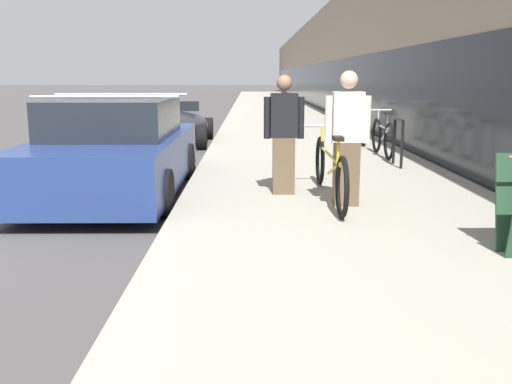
# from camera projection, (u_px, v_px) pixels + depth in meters

# --- Properties ---
(sidewalk_slab) EXTENTS (4.31, 70.00, 0.15)m
(sidewalk_slab) POSITION_uv_depth(u_px,v_px,m) (278.00, 114.00, 25.32)
(sidewalk_slab) COLOR #A39E8E
(sidewalk_slab) RESTS_ON ground
(storefront_facade) EXTENTS (10.01, 70.00, 4.90)m
(storefront_facade) POSITION_uv_depth(u_px,v_px,m) (396.00, 63.00, 32.75)
(storefront_facade) COLOR gray
(storefront_facade) RESTS_ON ground
(tandem_bicycle) EXTENTS (0.52, 2.76, 0.89)m
(tandem_bicycle) POSITION_uv_depth(u_px,v_px,m) (330.00, 170.00, 7.36)
(tandem_bicycle) COLOR black
(tandem_bicycle) RESTS_ON sidewalk_slab
(person_rider) EXTENTS (0.56, 0.22, 1.64)m
(person_rider) POSITION_uv_depth(u_px,v_px,m) (347.00, 139.00, 6.93)
(person_rider) COLOR brown
(person_rider) RESTS_ON sidewalk_slab
(person_bystander) EXTENTS (0.54, 0.21, 1.59)m
(person_bystander) POSITION_uv_depth(u_px,v_px,m) (284.00, 135.00, 7.63)
(person_bystander) COLOR brown
(person_bystander) RESTS_ON sidewalk_slab
(bike_rack_hoop) EXTENTS (0.05, 0.60, 0.84)m
(bike_rack_hoop) POSITION_uv_depth(u_px,v_px,m) (398.00, 137.00, 10.05)
(bike_rack_hoop) COLOR black
(bike_rack_hoop) RESTS_ON sidewalk_slab
(cruiser_bike_nearest) EXTENTS (0.52, 1.81, 0.91)m
(cruiser_bike_nearest) POSITION_uv_depth(u_px,v_px,m) (383.00, 137.00, 11.37)
(cruiser_bike_nearest) COLOR black
(cruiser_bike_nearest) RESTS_ON sidewalk_slab
(cruiser_bike_middle) EXTENTS (0.52, 1.87, 0.98)m
(cruiser_bike_middle) POSITION_uv_depth(u_px,v_px,m) (359.00, 126.00, 13.53)
(cruiser_bike_middle) COLOR black
(cruiser_bike_middle) RESTS_ON sidewalk_slab
(cruiser_bike_farthest) EXTENTS (0.52, 1.77, 0.88)m
(cruiser_bike_farthest) POSITION_uv_depth(u_px,v_px,m) (356.00, 120.00, 15.91)
(cruiser_bike_farthest) COLOR black
(cruiser_bike_farthest) RESTS_ON sidewalk_slab
(parked_sedan_curbside) EXTENTS (2.01, 4.55, 1.47)m
(parked_sedan_curbside) POSITION_uv_depth(u_px,v_px,m) (116.00, 151.00, 8.35)
(parked_sedan_curbside) COLOR navy
(parked_sedan_curbside) RESTS_ON ground
(vintage_roadster_curbside) EXTENTS (1.79, 3.95, 1.07)m
(vintage_roadster_curbside) POSITION_uv_depth(u_px,v_px,m) (175.00, 126.00, 14.68)
(vintage_roadster_curbside) COLOR black
(vintage_roadster_curbside) RESTS_ON ground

